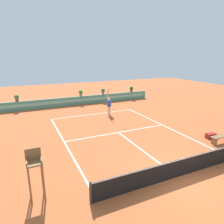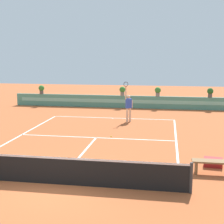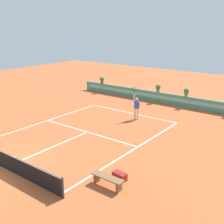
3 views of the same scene
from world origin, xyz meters
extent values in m
plane|color=#B2562D|center=(0.00, 6.00, 0.00)|extent=(60.00, 60.00, 0.00)
cube|color=white|center=(0.00, 11.89, 0.00)|extent=(8.22, 0.10, 0.01)
cube|color=white|center=(0.00, 6.40, 0.00)|extent=(8.22, 0.10, 0.01)
cube|color=white|center=(0.00, 3.20, 0.00)|extent=(0.10, 6.40, 0.01)
cube|color=white|center=(-4.11, 5.95, 0.00)|extent=(0.10, 11.89, 0.01)
cube|color=white|center=(4.11, 5.95, 0.00)|extent=(0.10, 11.89, 0.01)
cube|color=white|center=(0.00, 11.79, 0.00)|extent=(0.10, 0.20, 0.01)
cylinder|color=#333333|center=(-4.41, 0.00, 0.50)|extent=(0.10, 0.10, 1.00)
cube|color=black|center=(0.00, 0.00, 0.47)|extent=(8.82, 0.02, 0.95)
cube|color=white|center=(0.00, 0.00, 0.92)|extent=(8.82, 0.03, 0.06)
cube|color=#4C8E7A|center=(0.00, 16.39, 0.50)|extent=(18.00, 0.20, 1.00)
cube|color=#7ABCA8|center=(0.00, 16.29, 0.55)|extent=(17.10, 0.01, 0.28)
cylinder|color=brown|center=(-6.52, 0.94, 0.80)|extent=(0.07, 0.07, 1.60)
cylinder|color=brown|center=(-6.01, 0.94, 0.80)|extent=(0.07, 0.07, 1.60)
cylinder|color=brown|center=(-6.52, 1.46, 0.80)|extent=(0.07, 0.07, 1.60)
cylinder|color=brown|center=(-6.01, 1.46, 0.80)|extent=(0.07, 0.07, 1.60)
cube|color=brown|center=(-6.26, 1.20, 1.63)|extent=(0.60, 0.60, 0.06)
cube|color=brown|center=(-6.26, 1.47, 1.90)|extent=(0.60, 0.06, 0.48)
cube|color=brown|center=(-6.53, 1.20, 1.78)|extent=(0.06, 0.60, 0.04)
cube|color=brown|center=(-5.99, 1.20, 1.78)|extent=(0.06, 0.60, 0.04)
cube|color=brown|center=(4.72, 1.85, 0.23)|extent=(0.08, 0.40, 0.45)
cube|color=brown|center=(5.36, 1.85, 0.48)|extent=(1.60, 0.44, 0.06)
cube|color=maroon|center=(5.43, 2.69, 0.18)|extent=(0.74, 0.44, 0.36)
cylinder|color=beige|center=(1.28, 10.84, 0.45)|extent=(0.14, 0.14, 0.90)
cylinder|color=beige|center=(1.10, 10.75, 0.45)|extent=(0.14, 0.14, 0.90)
cube|color=#2D4CB7|center=(1.19, 10.79, 1.20)|extent=(0.42, 0.36, 0.60)
sphere|color=beige|center=(1.19, 10.79, 1.63)|extent=(0.22, 0.22, 0.22)
cylinder|color=beige|center=(1.01, 10.70, 1.75)|extent=(0.09, 0.09, 0.55)
cylinder|color=black|center=(1.01, 10.70, 2.17)|extent=(0.04, 0.04, 0.24)
torus|color=#262626|center=(1.01, 10.70, 2.43)|extent=(0.29, 0.17, 0.31)
cylinder|color=beige|center=(1.38, 10.90, 1.15)|extent=(0.09, 0.09, 0.50)
sphere|color=#CCE033|center=(0.74, 6.71, 0.03)|extent=(0.07, 0.07, 0.07)
cylinder|color=#514C47|center=(-6.83, 16.39, 1.14)|extent=(0.32, 0.32, 0.28)
sphere|color=#387F33|center=(-6.83, 16.39, 1.48)|extent=(0.48, 0.48, 0.48)
cylinder|color=gray|center=(0.03, 16.39, 1.14)|extent=(0.32, 0.32, 0.28)
sphere|color=#387F33|center=(0.03, 16.39, 1.48)|extent=(0.48, 0.48, 0.48)
cylinder|color=gray|center=(2.85, 16.39, 1.14)|extent=(0.32, 0.32, 0.28)
sphere|color=#387F33|center=(2.85, 16.39, 1.48)|extent=(0.48, 0.48, 0.48)
cylinder|color=#514C47|center=(6.87, 16.39, 1.14)|extent=(0.32, 0.32, 0.28)
sphere|color=#235B23|center=(6.87, 16.39, 1.48)|extent=(0.48, 0.48, 0.48)
camera|label=1|loc=(-6.45, -6.41, 5.64)|focal=32.39mm
camera|label=2|loc=(3.61, -10.17, 4.31)|focal=53.61mm
camera|label=3|loc=(12.32, -6.97, 7.04)|focal=45.04mm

